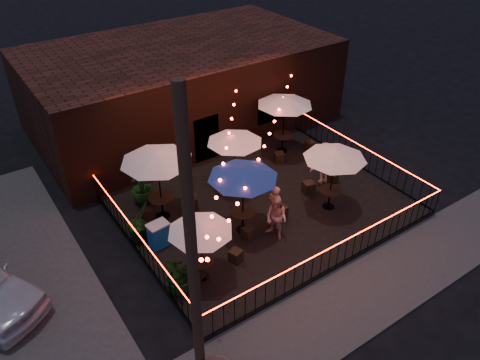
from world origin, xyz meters
The scene contains 34 objects.
ground centered at (0.00, 0.00, 0.00)m, with size 110.00×110.00×0.00m, color black.
patio centered at (0.00, 2.00, 0.07)m, with size 10.00×8.00×0.15m, color black.
sidewalk centered at (0.00, -3.25, 0.03)m, with size 18.00×2.50×0.05m, color #3D3A39.
brick_building centered at (1.00, 9.99, 2.00)m, with size 14.00×8.00×4.00m.
utility_pole centered at (-5.40, -2.60, 4.00)m, with size 0.26×0.26×8.00m, color #362416.
fence_front centered at (0.00, -2.00, 0.66)m, with size 10.00×0.04×1.04m.
fence_left centered at (-5.00, 2.00, 0.66)m, with size 0.04×8.00×1.04m.
fence_right centered at (5.00, 2.00, 0.66)m, with size 0.04×8.00×1.04m.
festoon_lights centered at (-1.01, 1.70, 2.52)m, with size 10.02×8.72×1.32m.
cafe_table_0 centered at (-3.76, 0.05, 2.14)m, with size 2.29×2.29×2.18m.
cafe_table_1 centered at (-3.41, 3.52, 2.69)m, with size 2.87×2.87×2.78m.
cafe_table_2 centered at (-1.43, 1.22, 2.54)m, with size 3.14×3.14×2.62m.
cafe_table_3 centered at (-0.16, 3.61, 2.33)m, with size 2.65×2.65×2.38m.
cafe_table_4 centered at (2.01, 0.50, 2.44)m, with size 2.52×2.52×2.51m.
cafe_table_5 centered at (3.15, 4.74, 2.58)m, with size 2.92×2.92×2.66m.
bistro_chair_0 centered at (-3.89, 0.11, 0.35)m, with size 0.34×0.34×0.40m, color black.
bistro_chair_1 centered at (-2.51, 0.06, 0.37)m, with size 0.37×0.37×0.44m, color black.
bistro_chair_2 centered at (-3.91, 3.70, 0.36)m, with size 0.36×0.36×0.43m, color black.
bistro_chair_3 centered at (-2.31, 3.35, 0.40)m, with size 0.43×0.43×0.51m, color black.
bistro_chair_4 centered at (-1.53, 0.77, 0.36)m, with size 0.36×0.36×0.43m, color black.
bistro_chair_5 centered at (0.07, 1.00, 0.41)m, with size 0.44×0.44×0.52m, color black.
bistro_chair_6 centered at (-0.75, 4.15, 0.35)m, with size 0.34×0.34×0.41m, color black.
bistro_chair_7 centered at (1.34, 4.16, 0.37)m, with size 0.37×0.37×0.44m, color black.
bistro_chair_8 centered at (1.97, 1.62, 0.39)m, with size 0.41×0.41×0.49m, color black.
bistro_chair_9 centered at (3.27, 1.62, 0.37)m, with size 0.36×0.36×0.43m, color black.
bistro_chair_10 centered at (2.44, 4.06, 0.38)m, with size 0.39×0.39×0.46m, color black.
bistro_chair_11 centered at (4.24, 4.10, 0.36)m, with size 0.35×0.35×0.42m, color black.
patron_a centered at (-0.37, 0.77, 1.01)m, with size 0.63×0.41×1.72m, color #D3B387.
patron_b centered at (-0.70, 0.29, 0.97)m, with size 0.80×0.62×1.65m, color tan.
patron_c centered at (2.95, 1.87, 1.04)m, with size 1.16×0.66×1.79m, color tan.
potted_shrub_a centered at (-4.60, 0.00, 0.78)m, with size 1.13×0.98×1.26m, color #173C12.
potted_shrub_b centered at (-4.60, 2.81, 0.91)m, with size 0.84×0.68×1.52m, color #173C0D.
potted_shrub_c centered at (-3.63, 4.71, 0.89)m, with size 0.83×0.83×1.49m, color #124010.
cooler centered at (-4.21, 2.16, 0.61)m, with size 0.74×0.57×0.92m.
Camera 1 is at (-8.68, -9.23, 10.98)m, focal length 35.00 mm.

